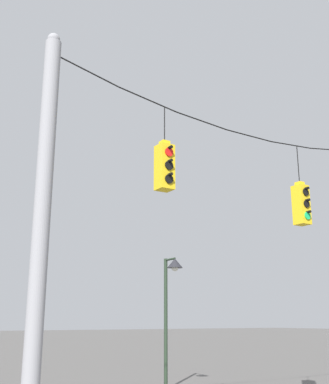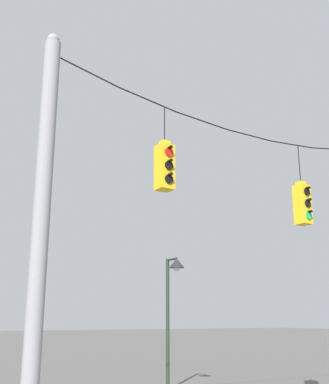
{
  "view_description": "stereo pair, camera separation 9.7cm",
  "coord_description": "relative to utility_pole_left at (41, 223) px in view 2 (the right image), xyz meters",
  "views": [
    {
      "loc": [
        -7.91,
        -8.35,
        2.14
      ],
      "look_at": [
        -2.56,
        0.08,
        4.81
      ],
      "focal_mm": 45.0,
      "sensor_mm": 36.0,
      "label": 1
    },
    {
      "loc": [
        -7.83,
        -8.4,
        2.14
      ],
      "look_at": [
        -2.56,
        0.08,
        4.81
      ],
      "focal_mm": 45.0,
      "sensor_mm": 36.0,
      "label": 2
    }
  ],
  "objects": [
    {
      "name": "street_lamp",
      "position": [
        6.13,
        5.06,
        -0.62
      ],
      "size": [
        0.51,
        0.88,
        4.17
      ],
      "color": "#233323",
      "rests_on": "ground_plane"
    },
    {
      "name": "span_wire",
      "position": [
        5.21,
        0.0,
        3.01
      ],
      "size": [
        10.42,
        0.03,
        0.69
      ],
      "color": "black"
    },
    {
      "name": "utility_pole_left",
      "position": [
        0.0,
        0.0,
        0.0
      ],
      "size": [
        0.32,
        0.32,
        7.74
      ],
      "color": "gray",
      "rests_on": "ground_plane"
    },
    {
      "name": "traffic_light_over_intersection",
      "position": [
        6.9,
        -0.0,
        1.23
      ],
      "size": [
        0.34,
        0.58,
        2.16
      ],
      "color": "yellow"
    },
    {
      "name": "traffic_light_near_right_pole",
      "position": [
        2.65,
        -0.0,
        1.53
      ],
      "size": [
        0.34,
        0.58,
        1.94
      ],
      "color": "yellow"
    }
  ]
}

